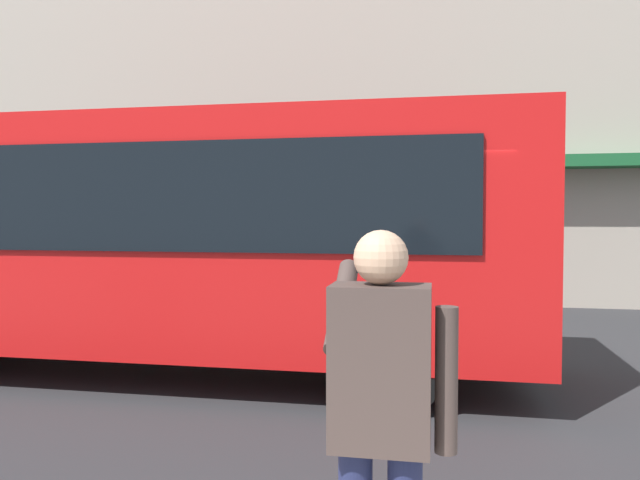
# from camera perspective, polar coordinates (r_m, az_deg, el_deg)

# --- Properties ---
(ground_plane) EXTENTS (60.00, 60.00, 0.00)m
(ground_plane) POSITION_cam_1_polar(r_m,az_deg,el_deg) (7.19, 6.25, -13.14)
(ground_plane) COLOR #2B2B2D
(building_facade_far) EXTENTS (28.00, 1.55, 12.00)m
(building_facade_far) POSITION_cam_1_polar(r_m,az_deg,el_deg) (14.31, 8.70, 18.79)
(building_facade_far) COLOR #A89E8E
(building_facade_far) RESTS_ON ground_plane
(red_bus) EXTENTS (9.05, 2.54, 3.08)m
(red_bus) POSITION_cam_1_polar(r_m,az_deg,el_deg) (7.71, -15.37, 0.52)
(red_bus) COLOR red
(red_bus) RESTS_ON ground_plane
(pedestrian_photographer) EXTENTS (0.53, 0.52, 1.70)m
(pedestrian_photographer) POSITION_cam_1_polar(r_m,az_deg,el_deg) (2.55, 5.78, -15.20)
(pedestrian_photographer) COLOR #1E2347
(pedestrian_photographer) RESTS_ON sidewalk_curb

